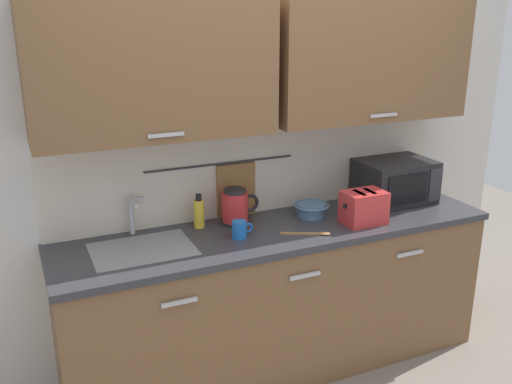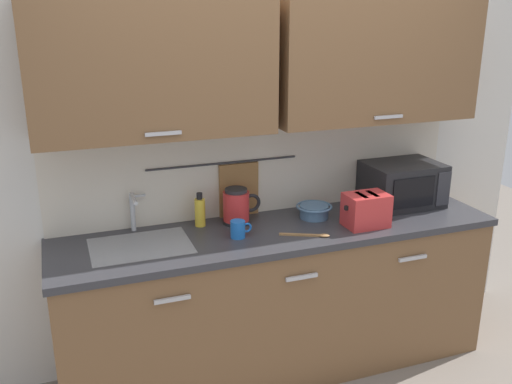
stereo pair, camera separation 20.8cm
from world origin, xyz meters
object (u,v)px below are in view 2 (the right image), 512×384
(dish_soap_bottle, at_px, (200,211))
(mixing_bowl, at_px, (314,210))
(toaster, at_px, (366,210))
(wooden_spoon, at_px, (311,235))
(mug_near_sink, at_px, (238,229))
(microwave, at_px, (402,184))
(electric_kettle, at_px, (237,206))

(dish_soap_bottle, bearing_deg, mixing_bowl, -8.84)
(toaster, xyz_separation_m, wooden_spoon, (-0.36, -0.03, -0.09))
(mug_near_sink, bearing_deg, microwave, 7.76)
(mug_near_sink, xyz_separation_m, toaster, (0.73, -0.09, 0.05))
(toaster, relative_size, wooden_spoon, 0.99)
(microwave, height_order, wooden_spoon, microwave)
(mixing_bowl, xyz_separation_m, toaster, (0.22, -0.22, 0.05))
(electric_kettle, height_order, mug_near_sink, electric_kettle)
(dish_soap_bottle, height_order, toaster, dish_soap_bottle)
(mug_near_sink, xyz_separation_m, wooden_spoon, (0.38, -0.12, -0.04))
(mixing_bowl, height_order, toaster, toaster)
(electric_kettle, relative_size, mug_near_sink, 1.89)
(mixing_bowl, distance_m, wooden_spoon, 0.29)
(electric_kettle, height_order, mixing_bowl, electric_kettle)
(mug_near_sink, xyz_separation_m, mixing_bowl, (0.52, 0.13, -0.00))
(dish_soap_bottle, relative_size, wooden_spoon, 0.75)
(dish_soap_bottle, distance_m, toaster, 0.94)
(mixing_bowl, bearing_deg, mug_near_sink, -165.51)
(electric_kettle, bearing_deg, wooden_spoon, -46.19)
(dish_soap_bottle, bearing_deg, microwave, -3.69)
(microwave, distance_m, mixing_bowl, 0.62)
(dish_soap_bottle, xyz_separation_m, wooden_spoon, (0.53, -0.36, -0.08))
(mixing_bowl, bearing_deg, electric_kettle, 170.87)
(microwave, bearing_deg, toaster, -148.71)
(toaster, distance_m, wooden_spoon, 0.37)
(dish_soap_bottle, distance_m, wooden_spoon, 0.64)
(electric_kettle, distance_m, wooden_spoon, 0.46)
(microwave, xyz_separation_m, electric_kettle, (-1.07, 0.05, -0.03))
(electric_kettle, distance_m, dish_soap_bottle, 0.21)
(mug_near_sink, bearing_deg, wooden_spoon, -17.83)
(microwave, distance_m, dish_soap_bottle, 1.29)
(dish_soap_bottle, relative_size, mug_near_sink, 1.63)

